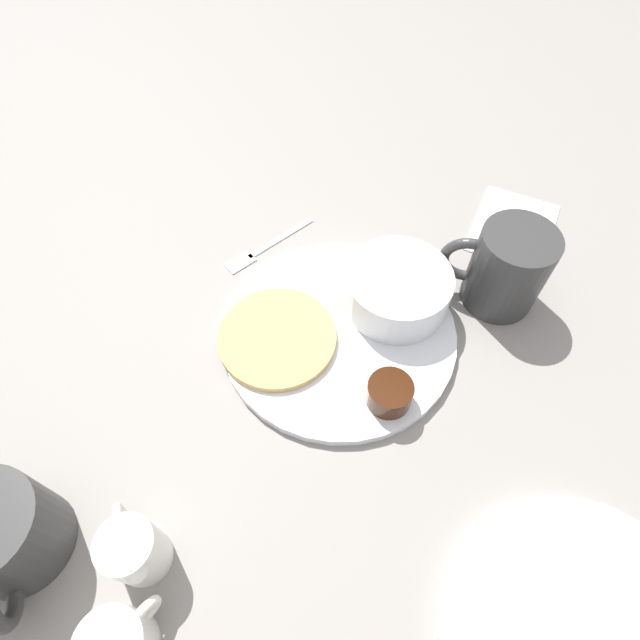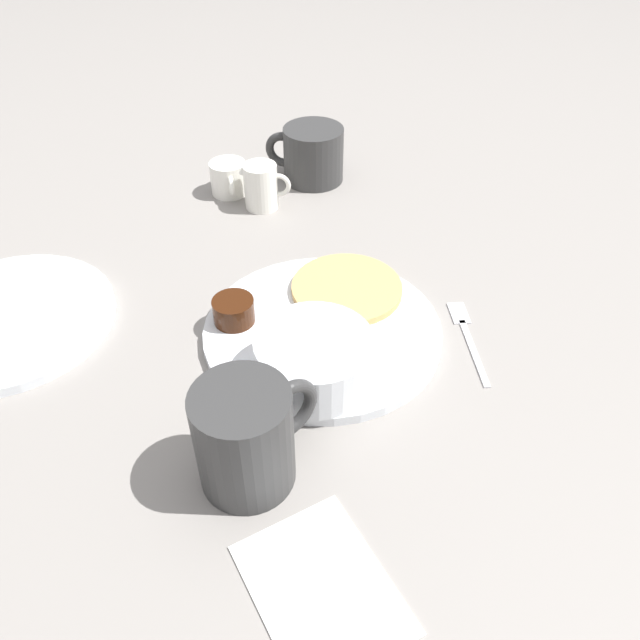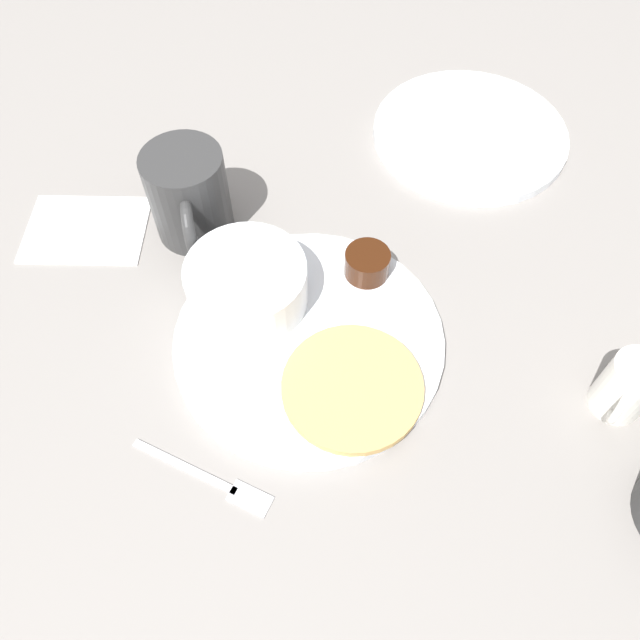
% 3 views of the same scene
% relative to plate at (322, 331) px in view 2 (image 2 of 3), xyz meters
% --- Properties ---
extents(ground_plane, '(4.00, 4.00, 0.00)m').
position_rel_plate_xyz_m(ground_plane, '(0.00, 0.00, -0.01)').
color(ground_plane, gray).
extents(plate, '(0.27, 0.27, 0.01)m').
position_rel_plate_xyz_m(plate, '(0.00, 0.00, 0.00)').
color(plate, white).
rests_on(plate, ground_plane).
extents(pancake_stack, '(0.13, 0.13, 0.01)m').
position_rel_plate_xyz_m(pancake_stack, '(0.04, -0.06, 0.01)').
color(pancake_stack, tan).
rests_on(pancake_stack, plate).
extents(bowl, '(0.12, 0.12, 0.05)m').
position_rel_plate_xyz_m(bowl, '(-0.06, 0.04, 0.03)').
color(bowl, white).
rests_on(bowl, plate).
extents(syrup_cup, '(0.05, 0.05, 0.03)m').
position_rel_plate_xyz_m(syrup_cup, '(0.06, 0.08, 0.02)').
color(syrup_cup, '#38190A').
rests_on(syrup_cup, plate).
extents(butter_ramekin, '(0.04, 0.04, 0.04)m').
position_rel_plate_xyz_m(butter_ramekin, '(-0.08, 0.07, 0.02)').
color(butter_ramekin, white).
rests_on(butter_ramekin, plate).
extents(coffee_mug, '(0.09, 0.12, 0.10)m').
position_rel_plate_xyz_m(coffee_mug, '(-0.14, 0.14, 0.05)').
color(coffee_mug, '#333333').
rests_on(coffee_mug, ground_plane).
extents(creamer_pitcher_near, '(0.05, 0.07, 0.07)m').
position_rel_plate_xyz_m(creamer_pitcher_near, '(0.29, -0.05, 0.03)').
color(creamer_pitcher_near, white).
rests_on(creamer_pitcher_near, ground_plane).
extents(creamer_pitcher_far, '(0.08, 0.05, 0.05)m').
position_rel_plate_xyz_m(creamer_pitcher_far, '(0.35, -0.02, 0.02)').
color(creamer_pitcher_far, white).
rests_on(creamer_pitcher_far, ground_plane).
extents(fork, '(0.13, 0.07, 0.00)m').
position_rel_plate_xyz_m(fork, '(-0.07, -0.15, -0.00)').
color(fork, silver).
rests_on(fork, ground_plane).
extents(napkin, '(0.14, 0.11, 0.00)m').
position_rel_plate_xyz_m(napkin, '(-0.26, 0.14, -0.00)').
color(napkin, white).
rests_on(napkin, ground_plane).
extents(second_mug, '(0.10, 0.11, 0.08)m').
position_rel_plate_xyz_m(second_mug, '(0.33, -0.15, 0.04)').
color(second_mug, '#333333').
rests_on(second_mug, ground_plane).
extents(far_plate, '(0.24, 0.24, 0.01)m').
position_rel_plate_xyz_m(far_plate, '(0.18, 0.32, -0.00)').
color(far_plate, white).
rests_on(far_plate, ground_plane).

